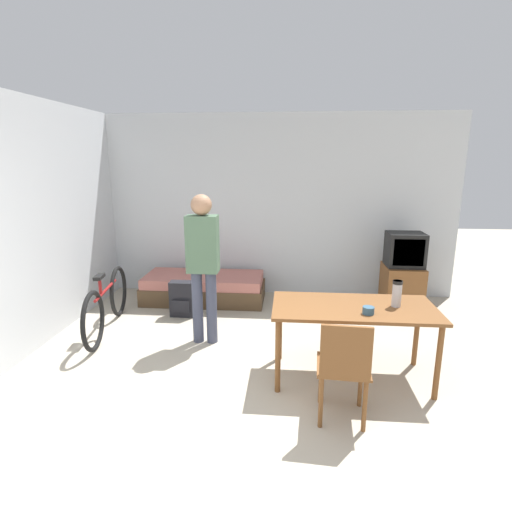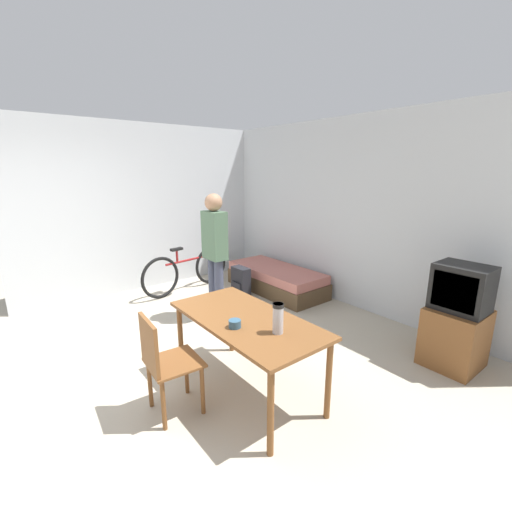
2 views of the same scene
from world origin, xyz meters
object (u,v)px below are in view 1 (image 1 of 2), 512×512
(tv, at_px, (403,274))
(backpack, at_px, (183,299))
(mate_bowl, at_px, (368,310))
(thermos_flask, at_px, (397,292))
(daybed, at_px, (204,288))
(bicycle, at_px, (107,304))
(dining_table, at_px, (353,314))
(wooden_chair, at_px, (344,366))
(person_standing, at_px, (203,258))

(tv, height_order, backpack, tv)
(mate_bowl, distance_m, backpack, 2.67)
(tv, height_order, mate_bowl, tv)
(thermos_flask, relative_size, mate_bowl, 2.44)
(daybed, height_order, bicycle, bicycle)
(tv, bearing_deg, thermos_flask, -107.09)
(daybed, relative_size, dining_table, 1.18)
(tv, bearing_deg, bicycle, -163.90)
(dining_table, xyz_separation_m, thermos_flask, (0.38, 0.03, 0.21))
(tv, distance_m, wooden_chair, 2.87)
(wooden_chair, xyz_separation_m, thermos_flask, (0.55, 0.73, 0.37))
(daybed, relative_size, backpack, 3.69)
(tv, xyz_separation_m, backpack, (-2.97, -0.55, -0.26))
(wooden_chair, bearing_deg, tv, 66.67)
(thermos_flask, bearing_deg, mate_bowl, -143.76)
(dining_table, distance_m, person_standing, 1.71)
(dining_table, bearing_deg, tv, 63.40)
(dining_table, xyz_separation_m, person_standing, (-1.54, 0.65, 0.34))
(thermos_flask, bearing_deg, dining_table, -176.05)
(tv, relative_size, person_standing, 0.64)
(wooden_chair, xyz_separation_m, backpack, (-1.84, 2.09, -0.26))
(wooden_chair, bearing_deg, daybed, 121.87)
(wooden_chair, bearing_deg, bicycle, 149.37)
(dining_table, bearing_deg, bicycle, 163.03)
(dining_table, distance_m, thermos_flask, 0.44)
(backpack, bearing_deg, bicycle, -145.66)
(wooden_chair, height_order, bicycle, wooden_chair)
(dining_table, height_order, bicycle, bicycle)
(tv, relative_size, thermos_flask, 4.37)
(wooden_chair, relative_size, bicycle, 0.52)
(tv, distance_m, person_standing, 2.87)
(wooden_chair, bearing_deg, person_standing, 135.63)
(mate_bowl, relative_size, backpack, 0.21)
(tv, xyz_separation_m, wooden_chair, (-1.14, -2.64, 0.00))
(wooden_chair, relative_size, thermos_flask, 3.54)
(tv, distance_m, bicycle, 3.91)
(backpack, bearing_deg, daybed, 75.41)
(bicycle, bearing_deg, backpack, 34.34)
(bicycle, relative_size, person_standing, 0.99)
(wooden_chair, xyz_separation_m, person_standing, (-1.38, 1.35, 0.49))
(wooden_chair, height_order, person_standing, person_standing)
(tv, bearing_deg, mate_bowl, -112.42)
(person_standing, bearing_deg, thermos_flask, -17.83)
(daybed, distance_m, thermos_flask, 3.05)
(wooden_chair, distance_m, bicycle, 3.05)
(wooden_chair, distance_m, person_standing, 1.99)
(person_standing, bearing_deg, daybed, 102.57)
(daybed, distance_m, bicycle, 1.49)
(person_standing, distance_m, mate_bowl, 1.85)
(wooden_chair, relative_size, mate_bowl, 8.62)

